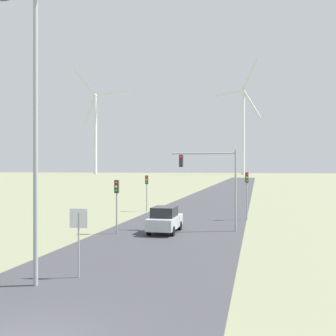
{
  "coord_description": "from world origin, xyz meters",
  "views": [
    {
      "loc": [
        5.88,
        -8.91,
        4.61
      ],
      "look_at": [
        0.0,
        16.99,
        4.56
      ],
      "focal_mm": 42.0,
      "sensor_mm": 36.0,
      "label": 1
    }
  ],
  "objects_px": {
    "traffic_light_mast_overhead": "(212,173)",
    "car_approaching": "(165,220)",
    "traffic_light_post_mid_left": "(147,185)",
    "traffic_light_post_near_right": "(247,185)",
    "traffic_light_post_near_left": "(117,194)",
    "wind_turbine_far_left": "(95,126)",
    "stop_sign_near": "(79,229)",
    "streetlamp": "(35,105)",
    "wind_turbine_left": "(243,123)"
  },
  "relations": [
    {
      "from": "traffic_light_post_mid_left",
      "to": "wind_turbine_far_left",
      "type": "xyz_separation_m",
      "value": [
        -93.28,
        203.31,
        29.2
      ]
    },
    {
      "from": "traffic_light_post_near_left",
      "to": "car_approaching",
      "type": "bearing_deg",
      "value": 21.14
    },
    {
      "from": "wind_turbine_far_left",
      "to": "stop_sign_near",
      "type": "bearing_deg",
      "value": -66.86
    },
    {
      "from": "traffic_light_post_mid_left",
      "to": "car_approaching",
      "type": "relative_size",
      "value": 0.91
    },
    {
      "from": "streetlamp",
      "to": "wind_turbine_far_left",
      "type": "distance_m",
      "value": 249.54
    },
    {
      "from": "traffic_light_post_near_left",
      "to": "traffic_light_post_mid_left",
      "type": "bearing_deg",
      "value": 97.25
    },
    {
      "from": "traffic_light_post_near_left",
      "to": "traffic_light_mast_overhead",
      "type": "bearing_deg",
      "value": 24.7
    },
    {
      "from": "traffic_light_post_near_right",
      "to": "car_approaching",
      "type": "bearing_deg",
      "value": -124.37
    },
    {
      "from": "traffic_light_post_mid_left",
      "to": "wind_turbine_far_left",
      "type": "relative_size",
      "value": 0.05
    },
    {
      "from": "traffic_light_mast_overhead",
      "to": "car_approaching",
      "type": "relative_size",
      "value": 1.43
    },
    {
      "from": "streetlamp",
      "to": "car_approaching",
      "type": "relative_size",
      "value": 2.78
    },
    {
      "from": "streetlamp",
      "to": "traffic_light_post_mid_left",
      "type": "xyz_separation_m",
      "value": [
        -2.81,
        25.63,
        -4.3
      ]
    },
    {
      "from": "car_approaching",
      "to": "traffic_light_mast_overhead",
      "type": "bearing_deg",
      "value": 28.05
    },
    {
      "from": "stop_sign_near",
      "to": "car_approaching",
      "type": "bearing_deg",
      "value": 85.52
    },
    {
      "from": "traffic_light_post_mid_left",
      "to": "wind_turbine_left",
      "type": "xyz_separation_m",
      "value": [
        2.96,
        203.08,
        28.52
      ]
    },
    {
      "from": "traffic_light_post_mid_left",
      "to": "wind_turbine_far_left",
      "type": "distance_m",
      "value": 225.59
    },
    {
      "from": "streetlamp",
      "to": "car_approaching",
      "type": "xyz_separation_m",
      "value": [
        2.08,
        13.16,
        -6.14
      ]
    },
    {
      "from": "traffic_light_post_near_right",
      "to": "traffic_light_post_mid_left",
      "type": "bearing_deg",
      "value": 156.63
    },
    {
      "from": "traffic_light_post_mid_left",
      "to": "traffic_light_mast_overhead",
      "type": "distance_m",
      "value": 13.54
    },
    {
      "from": "traffic_light_post_near_right",
      "to": "traffic_light_mast_overhead",
      "type": "distance_m",
      "value": 6.82
    },
    {
      "from": "traffic_light_mast_overhead",
      "to": "streetlamp",
      "type": "bearing_deg",
      "value": -109.46
    },
    {
      "from": "streetlamp",
      "to": "car_approaching",
      "type": "height_order",
      "value": "streetlamp"
    },
    {
      "from": "traffic_light_post_near_left",
      "to": "traffic_light_mast_overhead",
      "type": "relative_size",
      "value": 0.63
    },
    {
      "from": "traffic_light_post_near_left",
      "to": "traffic_light_post_near_right",
      "type": "relative_size",
      "value": 0.9
    },
    {
      "from": "traffic_light_post_near_right",
      "to": "traffic_light_post_mid_left",
      "type": "height_order",
      "value": "traffic_light_post_near_right"
    },
    {
      "from": "car_approaching",
      "to": "stop_sign_near",
      "type": "bearing_deg",
      "value": -94.48
    },
    {
      "from": "stop_sign_near",
      "to": "traffic_light_post_mid_left",
      "type": "xyz_separation_m",
      "value": [
        -3.97,
        24.25,
        0.73
      ]
    },
    {
      "from": "traffic_light_post_near_left",
      "to": "car_approaching",
      "type": "relative_size",
      "value": 0.91
    },
    {
      "from": "traffic_light_post_mid_left",
      "to": "traffic_light_mast_overhead",
      "type": "height_order",
      "value": "traffic_light_mast_overhead"
    },
    {
      "from": "traffic_light_mast_overhead",
      "to": "wind_turbine_far_left",
      "type": "relative_size",
      "value": 0.08
    },
    {
      "from": "traffic_light_post_near_right",
      "to": "streetlamp",
      "type": "bearing_deg",
      "value": -109.63
    },
    {
      "from": "streetlamp",
      "to": "stop_sign_near",
      "type": "relative_size",
      "value": 3.97
    },
    {
      "from": "car_approaching",
      "to": "wind_turbine_left",
      "type": "relative_size",
      "value": 0.06
    },
    {
      "from": "streetlamp",
      "to": "wind_turbine_left",
      "type": "relative_size",
      "value": 0.16
    },
    {
      "from": "stop_sign_near",
      "to": "traffic_light_post_mid_left",
      "type": "bearing_deg",
      "value": 99.29
    },
    {
      "from": "traffic_light_post_mid_left",
      "to": "car_approaching",
      "type": "xyz_separation_m",
      "value": [
        4.89,
        -12.48,
        -1.84
      ]
    },
    {
      "from": "stop_sign_near",
      "to": "traffic_light_post_near_left",
      "type": "distance_m",
      "value": 10.82
    },
    {
      "from": "traffic_light_post_near_right",
      "to": "traffic_light_post_mid_left",
      "type": "distance_m",
      "value": 11.29
    },
    {
      "from": "car_approaching",
      "to": "wind_turbine_left",
      "type": "height_order",
      "value": "wind_turbine_left"
    },
    {
      "from": "traffic_light_post_near_left",
      "to": "wind_turbine_left",
      "type": "relative_size",
      "value": 0.05
    },
    {
      "from": "streetlamp",
      "to": "traffic_light_post_near_right",
      "type": "xyz_separation_m",
      "value": [
        7.55,
        21.16,
        -4.01
      ]
    },
    {
      "from": "traffic_light_post_near_right",
      "to": "traffic_light_mast_overhead",
      "type": "relative_size",
      "value": 0.71
    },
    {
      "from": "stop_sign_near",
      "to": "wind_turbine_left",
      "type": "relative_size",
      "value": 0.04
    },
    {
      "from": "streetlamp",
      "to": "traffic_light_post_near_left",
      "type": "height_order",
      "value": "streetlamp"
    },
    {
      "from": "streetlamp",
      "to": "stop_sign_near",
      "type": "xyz_separation_m",
      "value": [
        1.15,
        1.38,
        -5.03
      ]
    },
    {
      "from": "car_approaching",
      "to": "wind_turbine_left",
      "type": "xyz_separation_m",
      "value": [
        -1.93,
        215.56,
        30.36
      ]
    },
    {
      "from": "traffic_light_mast_overhead",
      "to": "car_approaching",
      "type": "bearing_deg",
      "value": -151.95
    },
    {
      "from": "streetlamp",
      "to": "traffic_light_post_near_left",
      "type": "bearing_deg",
      "value": 95.12
    },
    {
      "from": "stop_sign_near",
      "to": "traffic_light_post_near_left",
      "type": "relative_size",
      "value": 0.77
    },
    {
      "from": "wind_turbine_left",
      "to": "traffic_light_post_mid_left",
      "type": "bearing_deg",
      "value": -90.83
    }
  ]
}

